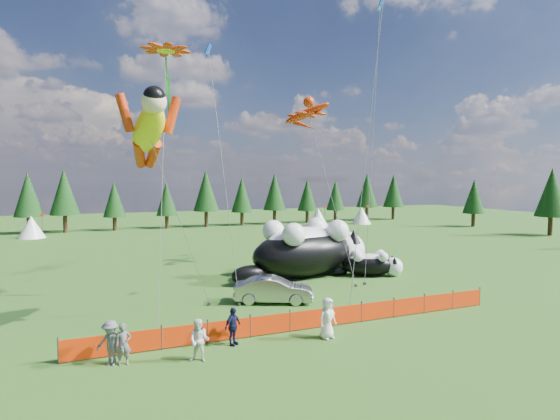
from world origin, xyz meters
The scene contains 18 objects.
ground centered at (0.00, 0.00, 0.00)m, with size 160.00×160.00×0.00m, color #183D0B.
safety_fence centered at (0.00, -3.00, 0.50)m, with size 22.06×0.06×1.10m.
tree_line centered at (0.00, 45.00, 4.00)m, with size 90.00×4.00×8.00m, color black, non-canonical shape.
festival_tents centered at (11.00, 40.00, 1.40)m, with size 50.00×3.20×2.80m, color white, non-canonical shape.
cat_large centered at (5.25, 7.88, 2.04)m, with size 11.79×6.08×4.30m.
cat_small centered at (9.58, 6.04, 0.92)m, with size 5.08×3.35×1.94m.
car centered at (0.06, 2.03, 0.77)m, with size 1.63×4.67×1.54m, color #AAA9AE.
spectator_a centered at (-8.58, -4.02, 0.83)m, with size 0.61×0.40×1.67m, color #57585C.
spectator_b centered at (-5.72, -4.81, 0.87)m, with size 0.84×0.50×1.73m, color white.
spectator_c centered at (-4.00, -3.60, 0.85)m, with size 0.99×0.51×1.69m, color #131636.
spectator_d centered at (-9.05, -3.87, 0.90)m, with size 1.17×0.60×1.81m, color #57585C.
spectator_e centered at (0.28, -4.41, 0.95)m, with size 0.93×0.60×1.90m, color white.
superhero_kite centered at (-7.16, -0.48, 9.64)m, with size 5.84×5.84×12.15m.
gecko_kite centered at (6.49, 11.24, 12.80)m, with size 6.19×10.80×14.89m.
flower_kite centered at (-5.80, 3.41, 14.34)m, with size 3.63×8.02×15.68m.
diamond_kite_a centered at (-2.78, 5.72, 14.53)m, with size 1.18×4.37×16.34m.
diamond_kite_b centered at (10.80, 7.33, 19.30)m, with size 3.98×4.24×21.68m.
diamond_kite_c centered at (4.98, -1.52, 16.38)m, with size 3.30×1.94×17.93m.
Camera 1 is at (-9.00, -21.95, 7.33)m, focal length 28.00 mm.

